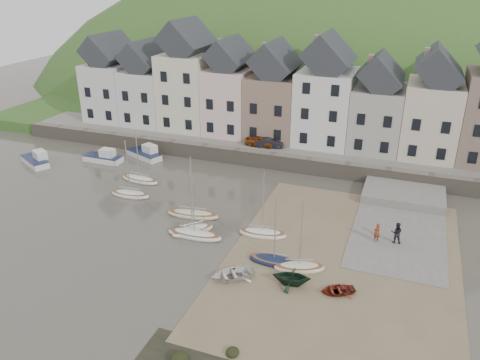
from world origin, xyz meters
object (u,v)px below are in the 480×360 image
at_px(rowboat_red, 337,290).
at_px(car_right, 270,143).
at_px(rowboat_white, 232,274).
at_px(person_red, 377,232).
at_px(sailboat_0, 140,179).
at_px(person_dark, 397,233).
at_px(rowboat_green, 292,276).
at_px(car_left, 260,141).

relative_size(rowboat_red, car_right, 0.75).
xyz_separation_m(rowboat_white, person_red, (9.72, 9.28, 0.56)).
bearing_deg(rowboat_white, sailboat_0, -169.41).
bearing_deg(person_dark, rowboat_green, 48.66).
height_order(sailboat_0, rowboat_white, sailboat_0).
bearing_deg(sailboat_0, person_red, -8.88).
bearing_deg(person_red, rowboat_white, 0.66).
bearing_deg(car_left, person_dark, -130.50).
distance_m(person_red, car_right, 21.13).
bearing_deg(person_dark, person_red, 7.35).
distance_m(rowboat_green, person_red, 10.02).
height_order(rowboat_red, person_red, person_red).
xyz_separation_m(rowboat_green, car_left, (-10.33, 23.97, 1.42)).
bearing_deg(car_left, car_right, -89.13).
bearing_deg(person_dark, car_left, -44.80).
distance_m(rowboat_green, person_dark, 11.18).
bearing_deg(person_red, person_dark, 147.78).
bearing_deg(sailboat_0, car_left, 48.09).
height_order(sailboat_0, car_right, sailboat_0).
xyz_separation_m(rowboat_green, person_dark, (6.87, 8.82, 0.27)).
relative_size(person_red, person_dark, 0.89).
bearing_deg(rowboat_green, car_right, -168.30).
bearing_deg(rowboat_green, person_dark, 133.00).
relative_size(sailboat_0, car_right, 1.85).
xyz_separation_m(sailboat_0, car_left, (10.24, 11.41, 1.96)).
bearing_deg(rowboat_red, rowboat_white, -110.28).
relative_size(sailboat_0, person_dark, 3.32).
bearing_deg(person_dark, rowboat_red, 64.57).
bearing_deg(sailboat_0, person_dark, -7.75).
distance_m(sailboat_0, person_red, 26.17).
xyz_separation_m(rowboat_white, rowboat_green, (4.46, 0.76, 0.39)).
relative_size(sailboat_0, car_left, 1.73).
relative_size(rowboat_green, rowboat_red, 1.10).
bearing_deg(person_red, rowboat_green, 15.25).
bearing_deg(person_dark, car_right, -46.92).
relative_size(sailboat_0, rowboat_red, 2.47).
bearing_deg(rowboat_white, person_red, 93.82).
bearing_deg(rowboat_green, sailboat_0, -130.49).
relative_size(person_red, car_right, 0.50).
bearing_deg(rowboat_green, rowboat_white, -89.37).
xyz_separation_m(rowboat_green, person_red, (5.27, 8.52, 0.16)).
distance_m(person_dark, car_left, 22.95).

